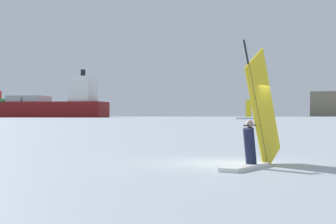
% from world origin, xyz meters
% --- Properties ---
extents(ground_plane, '(4000.00, 4000.00, 0.00)m').
position_xyz_m(ground_plane, '(0.00, 0.00, 0.00)').
color(ground_plane, '#9EA8B2').
extents(windsurfer, '(1.83, 4.04, 3.98)m').
position_xyz_m(windsurfer, '(0.59, -1.45, 1.02)').
color(windsurfer, white).
rests_on(windsurfer, ground_plane).
extents(cargo_ship, '(153.66, 38.68, 39.92)m').
position_xyz_m(cargo_ship, '(-197.91, 452.78, 10.16)').
color(cargo_ship, maroon).
rests_on(cargo_ship, ground_plane).
extents(distant_headland, '(802.47, 515.49, 43.06)m').
position_xyz_m(distant_headland, '(126.88, 1179.49, 21.53)').
color(distant_headland, '#756B56').
rests_on(distant_headland, ground_plane).
extents(small_sailboat, '(9.06, 2.72, 9.17)m').
position_xyz_m(small_sailboat, '(-3.60, 227.94, 0.76)').
color(small_sailboat, white).
rests_on(small_sailboat, ground_plane).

